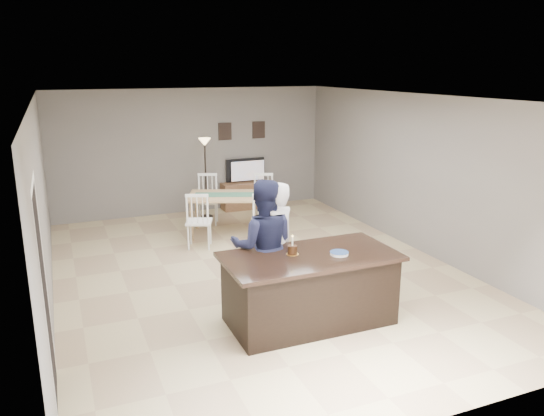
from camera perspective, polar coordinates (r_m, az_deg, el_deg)
name	(u,v)px	position (r m, az deg, el deg)	size (l,w,h in m)	color
floor	(258,272)	(8.41, -1.50, -6.92)	(8.00, 8.00, 0.00)	tan
room_shell	(257,167)	(7.94, -1.58, 4.39)	(8.00, 8.00, 8.00)	slate
kitchen_island	(309,288)	(6.71, 4.05, -8.59)	(2.15, 1.10, 0.90)	black
tv_console	(248,195)	(12.09, -2.60, 1.38)	(1.20, 0.40, 0.60)	brown
television	(247,170)	(12.04, -2.74, 4.06)	(0.91, 0.12, 0.53)	black
tv_screen_glow	(248,171)	(11.96, -2.62, 4.02)	(0.78, 0.78, 0.00)	orange
picture_frames	(242,131)	(12.01, -3.24, 8.31)	(1.10, 0.02, 0.38)	black
doorway	(43,277)	(5.34, -23.38, -6.87)	(0.00, 2.10, 2.65)	black
woman	(275,246)	(6.96, 0.37, -4.11)	(0.63, 0.41, 1.71)	silver
man	(263,246)	(6.87, -0.96, -4.13)	(0.86, 0.67, 1.77)	#1A1D39
birthday_cake	(292,250)	(6.53, 2.20, -4.51)	(0.16, 0.16, 0.25)	gold
plate_stack	(339,253)	(6.57, 7.25, -4.85)	(0.23, 0.23, 0.04)	white
dining_table	(233,202)	(10.10, -4.17, 0.68)	(2.17, 2.34, 1.02)	#A57E59
floor_lamp	(205,156)	(11.22, -7.21, 5.53)	(0.26, 0.26, 1.70)	black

